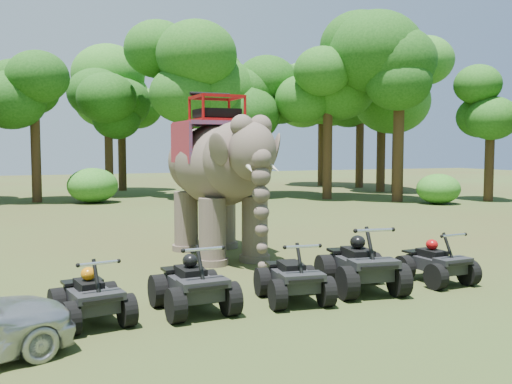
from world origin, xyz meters
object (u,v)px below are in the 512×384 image
Objects in this scene: atv_1 at (193,277)px; atv_4 at (436,256)px; atv_3 at (361,257)px; atv_0 at (91,289)px; atv_2 at (293,271)px; elephant at (218,174)px.

atv_4 is (5.50, 0.06, -0.05)m from atv_1.
atv_3 reaches higher than atv_4.
atv_0 is 5.37m from atv_3.
atv_2 is 0.85× the size of atv_3.
atv_1 is 3.59m from atv_3.
elephant is 2.83× the size of atv_3.
atv_3 is at bearing 176.84° from atv_4.
atv_3 is at bearing -74.44° from elephant.
elephant is 3.31× the size of atv_2.
atv_4 is (7.28, 0.07, 0.00)m from atv_0.
elephant reaches higher than atv_2.
atv_1 is 0.91× the size of atv_3.
elephant is 3.44× the size of atv_0.
atv_3 is 1.21× the size of atv_4.
atv_4 is (3.36, -4.77, -1.65)m from elephant.
atv_2 is at bearing -93.54° from elephant.
elephant is 5.20m from atv_3.
atv_3 is at bearing 14.02° from atv_2.
elephant is at bearing 42.34° from atv_0.
atv_3 is (5.37, 0.09, 0.12)m from atv_0.
atv_0 is at bearing -173.48° from atv_2.
atv_0 is 0.96× the size of atv_2.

